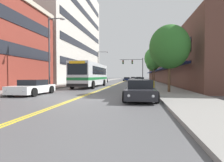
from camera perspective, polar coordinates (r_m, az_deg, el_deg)
ground_plane at (r=48.58m, az=3.63°, el=-0.19°), size 240.00×240.00×0.00m
sidewalk_left at (r=49.72m, az=-4.70°, el=-0.06°), size 3.46×106.00×0.15m
sidewalk_right at (r=48.49m, az=12.17°, el=-0.14°), size 3.46×106.00×0.15m
centre_line at (r=48.58m, az=3.63°, el=-0.19°), size 0.34×106.00×0.01m
office_tower_left at (r=48.68m, az=-15.72°, el=15.21°), size 12.08×31.93×26.04m
storefront_row_right at (r=49.26m, az=19.14°, el=4.09°), size 9.10×68.00×7.46m
city_bus at (r=24.90m, az=-6.84°, el=2.30°), size 2.87×11.29×3.24m
car_white_parked_left_near at (r=15.77m, az=-24.50°, el=-1.97°), size 2.18×4.32×1.24m
car_dark_grey_parked_left_mid at (r=41.74m, az=-3.14°, el=0.43°), size 2.08×4.66×1.46m
car_charcoal_parked_right_foreground at (r=11.53m, az=9.21°, el=-3.04°), size 2.05×4.71×1.29m
car_beige_parked_right_mid at (r=30.53m, az=8.92°, el=-0.09°), size 2.09×4.33×1.32m
car_champagne_parked_right_far at (r=18.23m, az=8.93°, el=-1.38°), size 2.05×4.39×1.24m
car_red_parked_right_end at (r=52.67m, az=8.66°, el=0.60°), size 1.98×4.93×1.30m
car_navy_moving_lead at (r=54.85m, az=4.88°, el=0.61°), size 2.20×4.83×1.19m
car_silver_moving_second at (r=65.85m, az=6.89°, el=0.79°), size 2.06×4.48×1.25m
traffic_signal_mast at (r=41.89m, az=7.31°, el=5.17°), size 5.55×0.38×5.82m
street_lamp_left_near at (r=20.08m, az=-19.20°, el=10.30°), size 1.91×0.28×7.78m
street_lamp_left_far at (r=41.83m, az=-4.01°, el=5.67°), size 2.65×0.28×7.42m
street_tree_right_near at (r=16.33m, az=18.23°, el=10.51°), size 3.47×3.47×5.85m
street_tree_right_mid at (r=29.03m, az=13.64°, el=7.29°), size 3.13×3.13×6.00m
street_tree_right_far at (r=40.75m, az=13.15°, el=5.51°), size 2.93×2.93×5.80m
fire_hydrant at (r=21.12m, az=13.40°, el=-1.05°), size 0.33×0.25×0.84m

